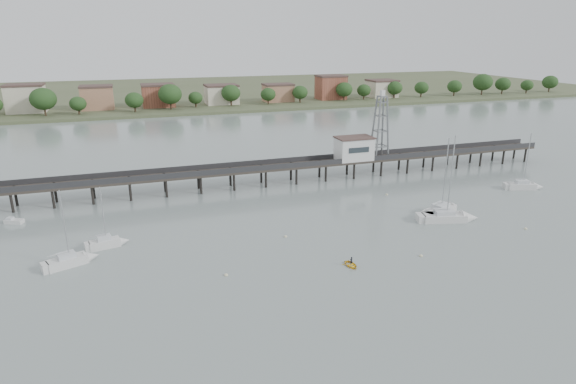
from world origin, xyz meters
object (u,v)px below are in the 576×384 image
object	(u,v)px
sailboat_b	(110,243)
sailboat_c	(445,209)
sailboat_a	(75,260)
sailboat_d	(454,217)
yellow_dinghy	(351,266)
pier	(248,170)
sailboat_e	(527,186)
lattice_tower	(380,127)
white_tender	(14,221)

from	to	relation	value
sailboat_b	sailboat_c	xyz separation A→B (m)	(58.68, -3.39, -0.03)
sailboat_b	sailboat_a	distance (m)	6.67
sailboat_a	sailboat_d	bearing A→B (deg)	-23.80
sailboat_d	yellow_dinghy	bearing A→B (deg)	-142.33
sailboat_d	pier	bearing A→B (deg)	148.78
yellow_dinghy	sailboat_e	bearing A→B (deg)	16.98
sailboat_d	sailboat_c	bearing A→B (deg)	89.58
sailboat_b	sailboat_d	distance (m)	58.01
lattice_tower	sailboat_c	xyz separation A→B (m)	(-0.68, -26.95, -10.47)
white_tender	yellow_dinghy	bearing A→B (deg)	-10.54
sailboat_b	yellow_dinghy	bearing A→B (deg)	-40.64
pier	sailboat_b	size ratio (longest dim) A/B	14.74
sailboat_d	white_tender	xyz separation A→B (m)	(-73.69, 23.17, -0.26)
sailboat_e	lattice_tower	bearing A→B (deg)	159.25
sailboat_a	sailboat_e	bearing A→B (deg)	-16.16
sailboat_e	sailboat_d	distance (m)	28.34
sailboat_e	sailboat_b	size ratio (longest dim) A/B	1.25
pier	yellow_dinghy	xyz separation A→B (m)	(4.83, -41.41, -3.79)
sailboat_b	white_tender	distance (m)	22.47
sailboat_e	white_tender	world-z (taller)	sailboat_e
lattice_tower	sailboat_b	distance (m)	64.71
pier	sailboat_a	size ratio (longest dim) A/B	12.69
sailboat_d	sailboat_a	world-z (taller)	sailboat_d
sailboat_d	sailboat_a	size ratio (longest dim) A/B	1.38
sailboat_a	white_tender	xyz separation A→B (m)	(-11.52, 20.36, -0.28)
sailboat_c	white_tender	distance (m)	77.23
pier	white_tender	bearing A→B (deg)	-169.74
lattice_tower	sailboat_d	size ratio (longest dim) A/B	0.95
sailboat_d	yellow_dinghy	world-z (taller)	sailboat_d
sailboat_d	sailboat_a	bearing A→B (deg)	-167.41
sailboat_a	white_tender	bearing A→B (deg)	98.29
sailboat_a	yellow_dinghy	bearing A→B (deg)	-40.52
white_tender	yellow_dinghy	world-z (taller)	yellow_dinghy
sailboat_c	white_tender	xyz separation A→B (m)	(-74.86, 18.98, -0.26)
yellow_dinghy	lattice_tower	bearing A→B (deg)	51.95
sailboat_a	white_tender	world-z (taller)	sailboat_a
sailboat_c	white_tender	world-z (taller)	sailboat_c
sailboat_b	yellow_dinghy	world-z (taller)	sailboat_b
sailboat_b	pier	bearing A→B (deg)	28.22
lattice_tower	sailboat_e	world-z (taller)	lattice_tower
pier	sailboat_c	bearing A→B (deg)	-41.17
pier	sailboat_e	xyz separation A→B (m)	(55.92, -20.51, -3.15)
pier	sailboat_c	world-z (taller)	sailboat_c
sailboat_c	yellow_dinghy	size ratio (longest dim) A/B	5.56
sailboat_e	white_tender	bearing A→B (deg)	-167.88
lattice_tower	sailboat_b	world-z (taller)	lattice_tower
sailboat_a	lattice_tower	bearing A→B (deg)	2.66
pier	lattice_tower	distance (m)	32.34
lattice_tower	yellow_dinghy	world-z (taller)	lattice_tower
pier	sailboat_d	bearing A→B (deg)	-46.40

